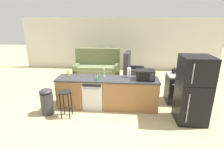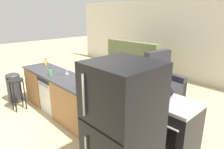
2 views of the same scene
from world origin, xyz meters
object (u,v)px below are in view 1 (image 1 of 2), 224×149
bar_stool (66,98)px  trash_bin (47,101)px  paper_towel_roll (129,73)px  dish_soap_bottle (68,73)px  kettle (174,71)px  microwave (145,75)px  couch (97,68)px  stove_range (179,88)px  refrigerator (193,90)px  armchair (132,72)px  dishwasher (94,93)px  soap_bottle (97,78)px

bar_stool → trash_bin: same height
paper_towel_roll → bar_stool: size_ratio=0.38×
trash_bin → dish_soap_bottle: bearing=60.3°
kettle → bar_stool: 3.37m
microwave → couch: couch is taller
stove_range → dish_soap_bottle: (-3.40, -0.38, 0.52)m
refrigerator → armchair: size_ratio=1.42×
paper_towel_roll → refrigerator: bearing=-24.1°
refrigerator → trash_bin: refrigerator is taller
dish_soap_bottle → armchair: 3.12m
stove_range → refrigerator: bearing=-90.0°
dish_soap_bottle → couch: size_ratio=0.09×
refrigerator → trash_bin: 3.83m
kettle → couch: size_ratio=0.10×
dishwasher → refrigerator: bearing=-11.9°
microwave → dishwasher: bearing=179.9°
dishwasher → microwave: 1.60m
stove_range → bar_stool: (-3.23, -1.20, 0.08)m
dish_soap_bottle → armchair: armchair is taller
stove_range → dish_soap_bottle: bearing=-173.6°
stove_range → kettle: 0.57m
bar_stool → armchair: (1.79, 3.16, -0.19)m
refrigerator → dish_soap_bottle: bearing=168.0°
microwave → bar_stool: microwave is taller
refrigerator → microwave: refrigerator is taller
dish_soap_bottle → trash_bin: bearing=-119.7°
dishwasher → stove_range: (2.60, 0.55, 0.03)m
microwave → couch: (-1.84, 2.79, -0.65)m
refrigerator → kettle: bearing=97.7°
soap_bottle → dish_soap_bottle: bearing=160.0°
dish_soap_bottle → soap_bottle: bearing=-20.0°
dishwasher → trash_bin: bearing=-155.7°
dish_soap_bottle → trash_bin: 1.01m
bar_stool → paper_towel_roll: bearing=26.0°
trash_bin → couch: bearing=75.9°
refrigerator → paper_towel_roll: refrigerator is taller
soap_bottle → dish_soap_bottle: 0.99m
soap_bottle → trash_bin: size_ratio=0.24×
paper_towel_roll → dish_soap_bottle: 1.82m
trash_bin → armchair: armchair is taller
stove_range → couch: (-2.97, 2.24, -0.06)m
dishwasher → bar_stool: size_ratio=1.14×
armchair → trash_bin: bearing=-127.7°
microwave → bar_stool: size_ratio=0.68×
refrigerator → soap_bottle: bearing=171.2°
microwave → couch: 3.40m
dishwasher → microwave: size_ratio=1.68×
paper_towel_roll → bar_stool: (-1.65, -0.81, -0.50)m
dish_soap_bottle → kettle: bearing=8.9°
dishwasher → dish_soap_bottle: 0.98m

